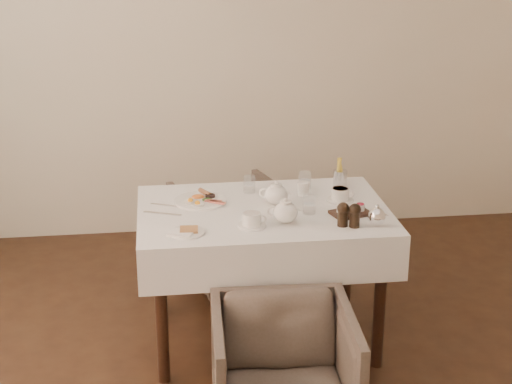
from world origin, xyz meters
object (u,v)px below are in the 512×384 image
object	(u,v)px
table	(263,230)
teapot_centre	(276,193)
breakfast_plate	(201,200)
armchair_far	(232,231)
armchair_near	(284,372)

from	to	relation	value
table	teapot_centre	size ratio (longest dim) A/B	7.58
table	breakfast_plate	xyz separation A→B (m)	(-0.31, 0.15, 0.13)
armchair_far	teapot_centre	size ratio (longest dim) A/B	3.90
table	teapot_centre	bearing A→B (deg)	30.95
armchair_near	breakfast_plate	xyz separation A→B (m)	(-0.29, 0.93, 0.48)
armchair_near	teapot_centre	world-z (taller)	teapot_centre
armchair_near	teapot_centre	xyz separation A→B (m)	(0.09, 0.83, 0.53)
breakfast_plate	armchair_near	bearing A→B (deg)	-75.54
armchair_near	breakfast_plate	bearing A→B (deg)	110.02
teapot_centre	armchair_near	bearing A→B (deg)	-76.53
armchair_near	teapot_centre	size ratio (longest dim) A/B	3.76
armchair_far	armchair_near	bearing A→B (deg)	74.66
armchair_far	teapot_centre	bearing A→B (deg)	83.82
breakfast_plate	armchair_far	bearing A→B (deg)	67.86
armchair_near	teapot_centre	bearing A→B (deg)	86.34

